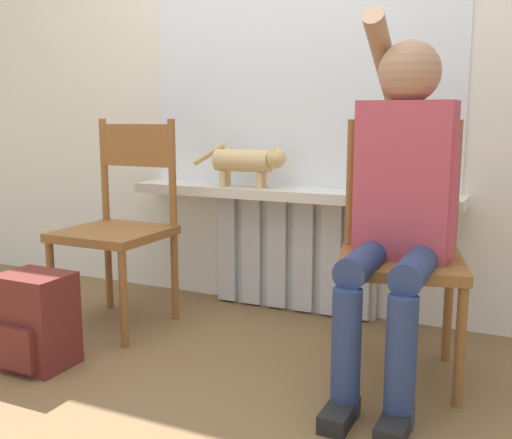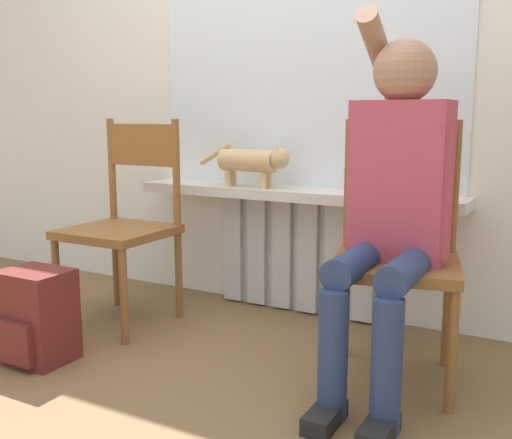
{
  "view_description": "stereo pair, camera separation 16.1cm",
  "coord_description": "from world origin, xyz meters",
  "px_view_note": "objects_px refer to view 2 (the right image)",
  "views": [
    {
      "loc": [
        1.11,
        -1.64,
        1.0
      ],
      "look_at": [
        0.0,
        0.71,
        0.54
      ],
      "focal_mm": 42.0,
      "sensor_mm": 36.0,
      "label": 1
    },
    {
      "loc": [
        1.25,
        -1.57,
        1.0
      ],
      "look_at": [
        0.0,
        0.71,
        0.54
      ],
      "focal_mm": 42.0,
      "sensor_mm": 36.0,
      "label": 2
    }
  ],
  "objects_px": {
    "person": "(394,195)",
    "backpack": "(36,317)",
    "chair_left": "(124,221)",
    "cat": "(254,161)",
    "chair_right": "(396,250)"
  },
  "relations": [
    {
      "from": "chair_right",
      "to": "backpack",
      "type": "height_order",
      "value": "chair_right"
    },
    {
      "from": "chair_right",
      "to": "person",
      "type": "height_order",
      "value": "person"
    },
    {
      "from": "chair_right",
      "to": "backpack",
      "type": "distance_m",
      "value": 1.47
    },
    {
      "from": "cat",
      "to": "person",
      "type": "bearing_deg",
      "value": -31.79
    },
    {
      "from": "chair_left",
      "to": "backpack",
      "type": "height_order",
      "value": "chair_left"
    },
    {
      "from": "chair_left",
      "to": "backpack",
      "type": "bearing_deg",
      "value": -89.15
    },
    {
      "from": "chair_right",
      "to": "backpack",
      "type": "bearing_deg",
      "value": -170.27
    },
    {
      "from": "chair_right",
      "to": "person",
      "type": "bearing_deg",
      "value": -96.83
    },
    {
      "from": "chair_right",
      "to": "person",
      "type": "distance_m",
      "value": 0.25
    },
    {
      "from": "person",
      "to": "backpack",
      "type": "xyz_separation_m",
      "value": [
        -1.33,
        -0.46,
        -0.53
      ]
    },
    {
      "from": "chair_right",
      "to": "chair_left",
      "type": "bearing_deg",
      "value": 166.66
    },
    {
      "from": "chair_right",
      "to": "backpack",
      "type": "relative_size",
      "value": 2.58
    },
    {
      "from": "chair_left",
      "to": "backpack",
      "type": "distance_m",
      "value": 0.64
    },
    {
      "from": "person",
      "to": "backpack",
      "type": "bearing_deg",
      "value": -161.03
    },
    {
      "from": "chair_left",
      "to": "cat",
      "type": "distance_m",
      "value": 0.7
    }
  ]
}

